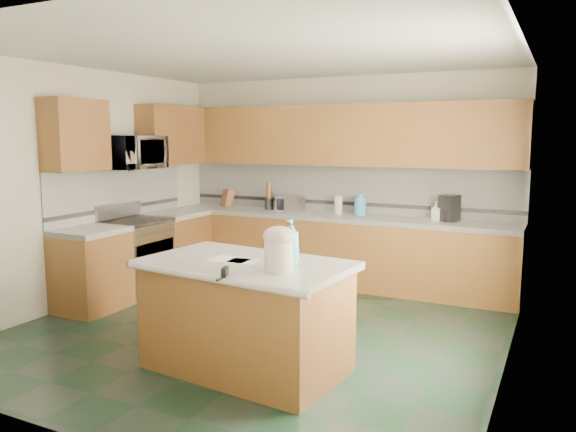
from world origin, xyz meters
The scene contains 52 objects.
floor centered at (0.00, 0.00, 0.00)m, with size 4.60×4.60×0.00m, color black.
ceiling centered at (0.00, 0.00, 2.70)m, with size 4.60×4.60×0.00m, color white.
wall_back centered at (0.00, 2.32, 1.35)m, with size 4.60×0.04×2.70m, color white.
wall_front centered at (0.00, -2.32, 1.35)m, with size 4.60×0.04×2.70m, color white.
wall_left centered at (-2.32, 0.00, 1.35)m, with size 0.04×4.60×2.70m, color white.
wall_right centered at (2.32, 0.00, 1.35)m, with size 0.04×4.60×2.70m, color white.
back_base_cab centered at (0.00, 2.00, 0.43)m, with size 4.60×0.60×0.86m, color #38200F.
back_countertop centered at (0.00, 2.00, 0.89)m, with size 4.60×0.64×0.06m, color silver.
back_upper_cab centered at (0.00, 2.13, 1.94)m, with size 4.60×0.33×0.78m, color #38200F.
back_backsplash centered at (0.00, 2.29, 1.24)m, with size 4.60×0.02×0.63m, color silver.
back_accent_band centered at (0.00, 2.28, 1.04)m, with size 4.60×0.01×0.05m, color black.
left_base_cab_rear centered at (-2.00, 1.29, 0.43)m, with size 0.60×0.82×0.86m, color #38200F.
left_counter_rear centered at (-2.00, 1.29, 0.89)m, with size 0.64×0.82×0.06m, color silver.
left_base_cab_front centered at (-2.00, -0.24, 0.43)m, with size 0.60×0.72×0.86m, color #38200F.
left_counter_front centered at (-2.00, -0.24, 0.89)m, with size 0.64×0.72×0.06m, color silver.
left_backsplash centered at (-2.29, 0.55, 1.24)m, with size 0.02×2.30×0.63m, color silver.
left_accent_band centered at (-2.28, 0.55, 1.04)m, with size 0.01×2.30×0.05m, color black.
left_upper_cab_rear centered at (-2.13, 1.42, 1.94)m, with size 0.33×1.09×0.78m, color #38200F.
left_upper_cab_front centered at (-2.13, -0.24, 1.94)m, with size 0.33×0.72×0.78m, color #38200F.
range_body centered at (-2.00, 0.50, 0.44)m, with size 0.60×0.76×0.88m, color #B7B7BC.
range_oven_door centered at (-1.71, 0.50, 0.40)m, with size 0.02×0.68×0.55m, color black.
range_cooktop centered at (-2.00, 0.50, 0.90)m, with size 0.62×0.78×0.04m, color black.
range_handle centered at (-1.68, 0.50, 0.78)m, with size 0.02×0.02×0.66m, color #B7B7BC.
range_backguard centered at (-2.26, 0.50, 1.02)m, with size 0.06×0.76×0.18m, color #B7B7BC.
microwave centered at (-2.00, 0.50, 1.73)m, with size 0.73×0.50×0.41m, color #B7B7BC.
island_base centered at (0.37, -0.88, 0.43)m, with size 1.57×0.90×0.86m, color #38200F.
island_top centered at (0.37, -0.88, 0.89)m, with size 1.67×1.00×0.06m, color silver.
island_bullnose centered at (0.37, -1.38, 0.89)m, with size 0.06×0.06×1.67m, color silver.
treat_jar centered at (0.77, -1.06, 1.04)m, with size 0.22×0.22×0.23m, color white.
treat_jar_lid centered at (0.77, -1.06, 1.19)m, with size 0.24×0.24×0.15m, color beige.
treat_jar_knob centered at (0.77, -1.06, 1.24)m, with size 0.03×0.03×0.08m, color tan.
treat_jar_knob_end_l centered at (0.73, -1.06, 1.24)m, with size 0.04×0.04×0.04m, color tan.
treat_jar_knob_end_r centered at (0.81, -1.06, 1.24)m, with size 0.04×0.04×0.04m, color tan.
soap_bottle_island centered at (0.74, -0.79, 1.10)m, with size 0.14×0.14×0.36m, color teal.
paper_sheet_a centered at (0.36, -0.89, 0.92)m, with size 0.24×0.18×0.00m, color white.
paper_sheet_b centered at (0.23, -0.89, 0.92)m, with size 0.32×0.24×0.00m, color white.
clamp_body centered at (0.48, -1.36, 0.93)m, with size 0.03×0.11×0.10m, color black.
clamp_handle centered at (0.48, -1.43, 0.91)m, with size 0.02×0.02×0.08m, color black.
knife_block centered at (-1.66, 2.05, 1.05)m, with size 0.14×0.11×0.25m, color #472814.
utensil_crock centered at (-1.00, 2.08, 1.00)m, with size 0.12×0.12×0.15m, color black.
utensil_bundle centered at (-1.00, 2.08, 1.18)m, with size 0.07×0.07×0.22m, color #472814.
toaster_oven centered at (-0.66, 2.05, 1.02)m, with size 0.34×0.23×0.20m, color #B7B7BC.
toaster_oven_door centered at (-0.66, 1.94, 1.02)m, with size 0.30×0.01×0.16m, color black.
paper_towel centered at (0.02, 2.10, 1.04)m, with size 0.10×0.10×0.23m, color white.
paper_towel_base centered at (0.02, 2.10, 0.93)m, with size 0.16×0.16×0.01m, color #B7B7BC.
water_jug centered at (0.33, 2.06, 1.04)m, with size 0.15×0.15×0.25m, color #4E9EC7.
water_jug_neck centered at (0.33, 2.06, 1.18)m, with size 0.07×0.07×0.04m, color #4E9EC7.
coffee_maker centered at (1.44, 2.08, 1.08)m, with size 0.19×0.20×0.32m, color black.
coffee_carafe centered at (1.44, 2.03, 0.98)m, with size 0.13×0.13×0.13m, color black.
soap_bottle_back centered at (1.29, 2.05, 1.04)m, with size 0.11×0.11×0.23m, color white.
soap_back_cap centered at (1.29, 2.05, 1.17)m, with size 0.02×0.02×0.03m, color red.
window_light_proxy centered at (2.29, -0.20, 1.50)m, with size 0.02×1.40×1.10m, color white.
Camera 1 is at (2.66, -4.72, 1.92)m, focal length 35.00 mm.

